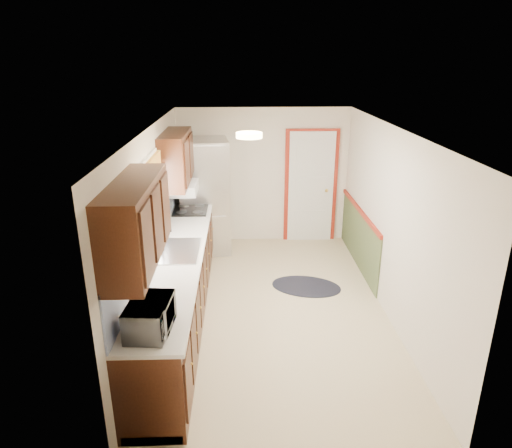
{
  "coord_description": "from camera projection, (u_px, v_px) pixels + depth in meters",
  "views": [
    {
      "loc": [
        -0.4,
        -5.4,
        3.19
      ],
      "look_at": [
        -0.21,
        0.17,
        1.15
      ],
      "focal_mm": 32.0,
      "sensor_mm": 36.0,
      "label": 1
    }
  ],
  "objects": [
    {
      "name": "kitchen_run",
      "position": [
        174.0,
        264.0,
        5.58
      ],
      "size": [
        0.63,
        4.0,
        2.2
      ],
      "color": "#34170B",
      "rests_on": "ground"
    },
    {
      "name": "rug",
      "position": [
        306.0,
        286.0,
        6.74
      ],
      "size": [
        1.16,
        0.92,
        0.01
      ],
      "primitive_type": "ellipsoid",
      "rotation": [
        0.0,
        0.0,
        -0.28
      ],
      "color": "black",
      "rests_on": "ground"
    },
    {
      "name": "microwave",
      "position": [
        150.0,
        314.0,
        3.92
      ],
      "size": [
        0.33,
        0.54,
        0.35
      ],
      "primitive_type": "imported",
      "rotation": [
        0.0,
        0.0,
        1.49
      ],
      "color": "white",
      "rests_on": "kitchen_run"
    },
    {
      "name": "ceiling_fixture",
      "position": [
        249.0,
        135.0,
        5.17
      ],
      "size": [
        0.3,
        0.3,
        0.06
      ],
      "primitive_type": "cylinder",
      "color": "#FFD88C",
      "rests_on": "room_shell"
    },
    {
      "name": "back_wall_trim",
      "position": [
        321.0,
        197.0,
        7.98
      ],
      "size": [
        1.12,
        2.3,
        2.08
      ],
      "color": "maroon",
      "rests_on": "ground"
    },
    {
      "name": "refrigerator",
      "position": [
        205.0,
        197.0,
        7.73
      ],
      "size": [
        0.89,
        0.85,
        1.94
      ],
      "rotation": [
        0.0,
        0.0,
        0.12
      ],
      "color": "#B7B7BC",
      "rests_on": "ground"
    },
    {
      "name": "room_shell",
      "position": [
        273.0,
        225.0,
        5.76
      ],
      "size": [
        3.2,
        5.2,
        2.52
      ],
      "color": "#CBBA8F",
      "rests_on": "ground"
    },
    {
      "name": "cooktop",
      "position": [
        191.0,
        210.0,
        7.12
      ],
      "size": [
        0.52,
        0.62,
        0.02
      ],
      "primitive_type": "cube",
      "color": "black",
      "rests_on": "kitchen_run"
    }
  ]
}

